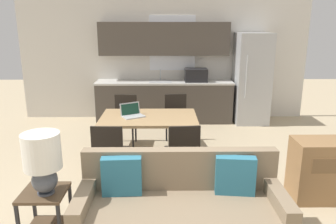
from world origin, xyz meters
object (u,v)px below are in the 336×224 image
table_lamp (42,159)px  dining_chair_near_right (183,151)px  dining_table (149,120)px  dining_chair_near_left (110,151)px  laptop (132,113)px  dining_chair_far_right (177,116)px  refrigerator (251,79)px  couch (181,207)px  side_table (45,207)px  dining_chair_far_left (125,117)px

table_lamp → dining_chair_near_right: table_lamp is taller
dining_table → dining_chair_near_left: bearing=-119.5°
laptop → dining_table: bearing=-33.7°
dining_chair_far_right → dining_table: bearing=-126.3°
refrigerator → dining_chair_near_right: refrigerator is taller
dining_chair_near_right → laptop: laptop is taller
dining_table → dining_chair_far_right: bearing=61.3°
dining_chair_far_right → couch: bearing=-99.0°
couch → table_lamp: table_lamp is taller
couch → dining_chair_near_left: dining_chair_near_left is taller
couch → table_lamp: (-1.31, -0.02, 0.54)m
side_table → dining_chair_near_right: (1.43, 1.07, 0.16)m
couch → side_table: bearing=179.6°
dining_chair_near_left → laptop: laptop is taller
couch → side_table: size_ratio=3.94×
dining_chair_far_left → laptop: bearing=-71.9°
dining_chair_near_right → dining_chair_far_left: same height
dining_chair_near_right → table_lamp: bearing=32.2°
dining_table → dining_chair_far_right: (0.46, 0.84, -0.17)m
couch → dining_chair_far_right: size_ratio=2.29×
dining_table → refrigerator: bearing=45.5°
side_table → dining_chair_far_left: (0.49, 2.72, 0.16)m
dining_chair_near_left → dining_chair_far_left: same height
couch → dining_chair_near_right: bearing=85.7°
table_lamp → dining_chair_far_right: size_ratio=0.70×
couch → dining_chair_far_left: size_ratio=2.29×
refrigerator → dining_table: refrigerator is taller
dining_chair_far_left → dining_chair_far_right: 0.93m
dining_chair_near_right → refrigerator: bearing=-125.0°
refrigerator → side_table: 5.15m
refrigerator → dining_chair_far_right: bearing=-141.5°
dining_chair_near_left → laptop: 0.93m
dining_chair_far_left → dining_chair_near_right: bearing=-56.7°
table_lamp → dining_chair_near_left: (0.44, 1.10, -0.37)m
dining_chair_near_right → dining_chair_near_left: bearing=-6.1°
refrigerator → side_table: (-3.08, -4.07, -0.62)m
dining_chair_near_left → couch: bearing=132.5°
couch → laptop: size_ratio=4.99×
side_table → dining_table: bearing=63.4°
dining_table → dining_chair_far_right: size_ratio=1.67×
refrigerator → dining_chair_far_left: (-2.59, -1.35, -0.46)m
side_table → dining_chair_far_left: bearing=79.8°
dining_table → dining_chair_near_right: (0.48, -0.84, -0.17)m
dining_table → dining_chair_far_right: 0.98m
table_lamp → laptop: size_ratio=1.52×
dining_table → dining_chair_far_left: 0.95m
dining_chair_near_left → laptop: bearing=-100.5°
dining_chair_near_right → dining_chair_far_left: (-0.94, 1.65, 0.00)m
side_table → dining_chair_near_left: size_ratio=0.58×
couch → dining_chair_near_right: dining_chair_near_right is taller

